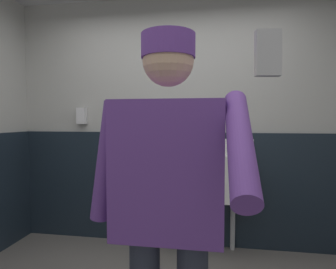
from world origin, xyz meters
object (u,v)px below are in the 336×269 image
at_px(urinal_left, 160,175).
at_px(urinal_middle, 234,177).
at_px(soap_dispenser, 82,116).
at_px(cell_phone, 268,53).
at_px(person, 168,193).

height_order(urinal_left, urinal_middle, same).
bearing_deg(urinal_middle, urinal_left, 180.00).
bearing_deg(soap_dispenser, urinal_middle, -4.10).
height_order(urinal_middle, cell_phone, cell_phone).
relative_size(urinal_middle, person, 0.72).
height_order(person, soap_dispenser, person).
height_order(urinal_left, person, person).
relative_size(urinal_middle, cell_phone, 11.27).
bearing_deg(person, cell_phone, -57.24).
bearing_deg(soap_dispenser, person, -53.71).
relative_size(urinal_left, urinal_middle, 1.00).
bearing_deg(urinal_left, urinal_middle, 0.00).
bearing_deg(cell_phone, soap_dispenser, 116.47).
height_order(person, cell_phone, person).
distance_m(urinal_middle, soap_dispenser, 1.78).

